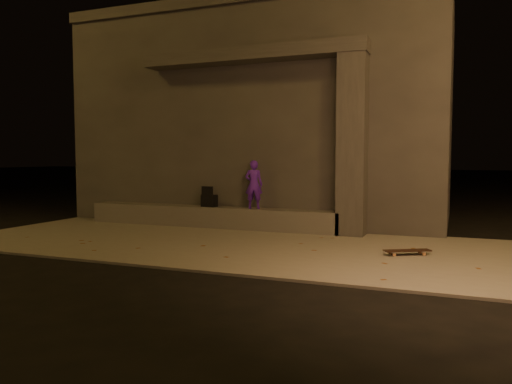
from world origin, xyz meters
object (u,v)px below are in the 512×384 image
at_px(column, 352,145).
at_px(backpack, 209,200).
at_px(skateboard, 407,251).
at_px(skateboarder, 254,184).

xyz_separation_m(column, backpack, (-3.21, 0.00, -1.19)).
relative_size(backpack, skateboard, 0.62).
height_order(column, backpack, column).
height_order(skateboarder, backpack, skateboarder).
xyz_separation_m(column, skateboard, (1.24, -1.76, -1.73)).
xyz_separation_m(column, skateboarder, (-2.13, 0.00, -0.83)).
bearing_deg(column, skateboarder, 180.00).
relative_size(skateboarder, skateboard, 1.40).
height_order(column, skateboard, column).
relative_size(skateboarder, backpack, 2.26).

